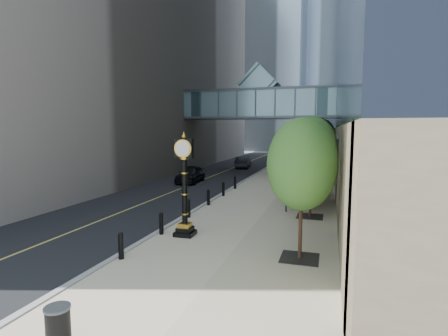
% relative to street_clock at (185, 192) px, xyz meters
% --- Properties ---
extents(ground, '(320.00, 320.00, 0.00)m').
position_rel_street_clock_xyz_m(ground, '(1.60, -4.36, -2.03)').
color(ground, gray).
rests_on(ground, ground).
extents(road, '(8.00, 180.00, 0.02)m').
position_rel_street_clock_xyz_m(road, '(-5.40, 35.64, -2.02)').
color(road, black).
rests_on(road, ground).
extents(sidewalk, '(8.00, 180.00, 0.06)m').
position_rel_street_clock_xyz_m(sidewalk, '(2.60, 35.64, -2.00)').
color(sidewalk, '#BCAC90').
rests_on(sidewalk, ground).
extents(curb, '(0.25, 180.00, 0.07)m').
position_rel_street_clock_xyz_m(curb, '(-1.40, 35.64, -2.00)').
color(curb, gray).
rests_on(curb, ground).
extents(distant_tower_c, '(22.00, 22.00, 65.00)m').
position_rel_street_clock_xyz_m(distant_tower_c, '(-4.40, 115.64, 30.47)').
color(distant_tower_c, '#9CB0C5').
rests_on(distant_tower_c, ground).
extents(skywalk, '(17.00, 4.20, 5.80)m').
position_rel_street_clock_xyz_m(skywalk, '(-1.40, 23.64, 5.68)').
color(skywalk, '#486D73').
rests_on(skywalk, ground).
extents(entrance_canopy, '(3.00, 8.00, 4.38)m').
position_rel_street_clock_xyz_m(entrance_canopy, '(5.08, 9.64, 2.16)').
color(entrance_canopy, '#383F44').
rests_on(entrance_canopy, ground).
extents(bollard_row, '(0.20, 16.20, 0.90)m').
position_rel_street_clock_xyz_m(bollard_row, '(-1.10, 4.64, -1.52)').
color(bollard_row, black).
rests_on(bollard_row, sidewalk).
extents(street_trees, '(2.85, 28.69, 5.86)m').
position_rel_street_clock_xyz_m(street_trees, '(5.20, 12.64, 1.66)').
color(street_trees, black).
rests_on(street_trees, sidewalk).
extents(street_clock, '(0.88, 0.88, 4.55)m').
position_rel_street_clock_xyz_m(street_clock, '(0.00, 0.00, 0.00)').
color(street_clock, black).
rests_on(street_clock, sidewalk).
extents(trash_bin, '(0.55, 0.55, 0.90)m').
position_rel_street_clock_xyz_m(trash_bin, '(0.62, -8.36, -1.52)').
color(trash_bin, black).
rests_on(trash_bin, sidewalk).
extents(pedestrian, '(0.71, 0.49, 1.86)m').
position_rel_street_clock_xyz_m(pedestrian, '(4.82, 6.55, -1.04)').
color(pedestrian, beige).
rests_on(pedestrian, sidewalk).
extents(car_near, '(2.12, 4.59, 1.52)m').
position_rel_street_clock_xyz_m(car_near, '(-5.89, 14.89, -1.25)').
color(car_near, black).
rests_on(car_near, road).
extents(car_far, '(1.94, 4.43, 1.42)m').
position_rel_street_clock_xyz_m(car_far, '(-4.23, 27.98, -1.30)').
color(car_far, black).
rests_on(car_far, road).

